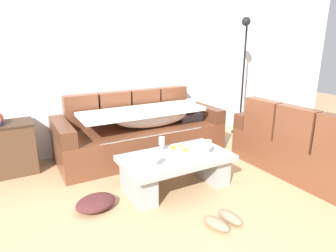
{
  "coord_description": "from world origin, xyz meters",
  "views": [
    {
      "loc": [
        -1.75,
        -1.98,
        1.58
      ],
      "look_at": [
        -0.04,
        1.06,
        0.55
      ],
      "focal_mm": 30.76,
      "sensor_mm": 36.0,
      "label": 1
    }
  ],
  "objects_px": {
    "coffee_table": "(176,167)",
    "floor_lamp": "(243,70)",
    "couch_near_window": "(313,148)",
    "side_cabinet": "(4,149)",
    "couch_along_wall": "(143,132)",
    "wine_glass_near_left": "(155,157)",
    "fruit_bowl": "(180,151)",
    "wine_glass_near_right": "(208,145)",
    "open_magazine": "(195,149)",
    "crumpled_garment": "(96,203)",
    "pair_of_shoes": "(223,220)",
    "wine_glass_far_back": "(162,142)"
  },
  "relations": [
    {
      "from": "coffee_table",
      "to": "floor_lamp",
      "type": "bearing_deg",
      "value": 29.71
    },
    {
      "from": "couch_near_window",
      "to": "side_cabinet",
      "type": "xyz_separation_m",
      "value": [
        -3.27,
        1.85,
        -0.01
      ]
    },
    {
      "from": "couch_along_wall",
      "to": "coffee_table",
      "type": "relative_size",
      "value": 1.91
    },
    {
      "from": "wine_glass_near_left",
      "to": "fruit_bowl",
      "type": "bearing_deg",
      "value": 23.92
    },
    {
      "from": "wine_glass_near_left",
      "to": "wine_glass_near_right",
      "type": "distance_m",
      "value": 0.67
    },
    {
      "from": "open_magazine",
      "to": "side_cabinet",
      "type": "distance_m",
      "value": 2.32
    },
    {
      "from": "coffee_table",
      "to": "crumpled_garment",
      "type": "height_order",
      "value": "coffee_table"
    },
    {
      "from": "wine_glass_near_left",
      "to": "couch_along_wall",
      "type": "bearing_deg",
      "value": 70.8
    },
    {
      "from": "pair_of_shoes",
      "to": "couch_along_wall",
      "type": "bearing_deg",
      "value": 87.34
    },
    {
      "from": "wine_glass_near_left",
      "to": "pair_of_shoes",
      "type": "distance_m",
      "value": 0.86
    },
    {
      "from": "couch_near_window",
      "to": "wine_glass_far_back",
      "type": "distance_m",
      "value": 1.85
    },
    {
      "from": "wine_glass_near_left",
      "to": "wine_glass_near_right",
      "type": "height_order",
      "value": "same"
    },
    {
      "from": "wine_glass_far_back",
      "to": "open_magazine",
      "type": "bearing_deg",
      "value": -22.55
    },
    {
      "from": "fruit_bowl",
      "to": "floor_lamp",
      "type": "height_order",
      "value": "floor_lamp"
    },
    {
      "from": "wine_glass_near_right",
      "to": "crumpled_garment",
      "type": "relative_size",
      "value": 0.42
    },
    {
      "from": "coffee_table",
      "to": "pair_of_shoes",
      "type": "distance_m",
      "value": 0.84
    },
    {
      "from": "crumpled_garment",
      "to": "coffee_table",
      "type": "bearing_deg",
      "value": -0.68
    },
    {
      "from": "pair_of_shoes",
      "to": "crumpled_garment",
      "type": "distance_m",
      "value": 1.23
    },
    {
      "from": "fruit_bowl",
      "to": "pair_of_shoes",
      "type": "height_order",
      "value": "fruit_bowl"
    },
    {
      "from": "couch_near_window",
      "to": "crumpled_garment",
      "type": "xyz_separation_m",
      "value": [
        -2.53,
        0.54,
        -0.28
      ]
    },
    {
      "from": "open_magazine",
      "to": "wine_glass_near_right",
      "type": "bearing_deg",
      "value": -97.05
    },
    {
      "from": "floor_lamp",
      "to": "pair_of_shoes",
      "type": "distance_m",
      "value": 2.97
    },
    {
      "from": "coffee_table",
      "to": "wine_glass_near_left",
      "type": "bearing_deg",
      "value": -153.6
    },
    {
      "from": "wine_glass_near_left",
      "to": "side_cabinet",
      "type": "xyz_separation_m",
      "value": [
        -1.31,
        1.49,
        -0.17
      ]
    },
    {
      "from": "wine_glass_far_back",
      "to": "side_cabinet",
      "type": "bearing_deg",
      "value": 144.35
    },
    {
      "from": "couch_near_window",
      "to": "wine_glass_near_left",
      "type": "bearing_deg",
      "value": 79.62
    },
    {
      "from": "wine_glass_far_back",
      "to": "floor_lamp",
      "type": "bearing_deg",
      "value": 24.55
    },
    {
      "from": "couch_near_window",
      "to": "wine_glass_near_right",
      "type": "bearing_deg",
      "value": 73.62
    },
    {
      "from": "couch_near_window",
      "to": "wine_glass_near_left",
      "type": "height_order",
      "value": "couch_near_window"
    },
    {
      "from": "couch_along_wall",
      "to": "wine_glass_near_left",
      "type": "distance_m",
      "value": 1.35
    },
    {
      "from": "coffee_table",
      "to": "pair_of_shoes",
      "type": "height_order",
      "value": "coffee_table"
    },
    {
      "from": "couch_near_window",
      "to": "wine_glass_near_right",
      "type": "height_order",
      "value": "couch_near_window"
    },
    {
      "from": "couch_along_wall",
      "to": "crumpled_garment",
      "type": "relative_size",
      "value": 5.74
    },
    {
      "from": "wine_glass_near_left",
      "to": "floor_lamp",
      "type": "height_order",
      "value": "floor_lamp"
    },
    {
      "from": "fruit_bowl",
      "to": "side_cabinet",
      "type": "height_order",
      "value": "side_cabinet"
    },
    {
      "from": "wine_glass_near_left",
      "to": "wine_glass_near_right",
      "type": "bearing_deg",
      "value": 1.88
    },
    {
      "from": "open_magazine",
      "to": "crumpled_garment",
      "type": "xyz_separation_m",
      "value": [
        -1.19,
        -0.03,
        -0.33
      ]
    },
    {
      "from": "coffee_table",
      "to": "fruit_bowl",
      "type": "height_order",
      "value": "fruit_bowl"
    },
    {
      "from": "wine_glass_far_back",
      "to": "floor_lamp",
      "type": "distance_m",
      "value": 2.34
    },
    {
      "from": "couch_along_wall",
      "to": "crumpled_garment",
      "type": "distance_m",
      "value": 1.5
    },
    {
      "from": "wine_glass_near_right",
      "to": "side_cabinet",
      "type": "distance_m",
      "value": 2.47
    },
    {
      "from": "fruit_bowl",
      "to": "crumpled_garment",
      "type": "height_order",
      "value": "fruit_bowl"
    },
    {
      "from": "pair_of_shoes",
      "to": "fruit_bowl",
      "type": "bearing_deg",
      "value": 86.48
    },
    {
      "from": "couch_along_wall",
      "to": "side_cabinet",
      "type": "relative_size",
      "value": 3.19
    },
    {
      "from": "wine_glass_near_left",
      "to": "open_magazine",
      "type": "relative_size",
      "value": 0.59
    },
    {
      "from": "wine_glass_near_left",
      "to": "wine_glass_far_back",
      "type": "relative_size",
      "value": 1.0
    },
    {
      "from": "floor_lamp",
      "to": "open_magazine",
      "type": "bearing_deg",
      "value": -147.41
    },
    {
      "from": "open_magazine",
      "to": "crumpled_garment",
      "type": "relative_size",
      "value": 0.7
    },
    {
      "from": "wine_glass_far_back",
      "to": "side_cabinet",
      "type": "height_order",
      "value": "side_cabinet"
    },
    {
      "from": "open_magazine",
      "to": "crumpled_garment",
      "type": "distance_m",
      "value": 1.23
    }
  ]
}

